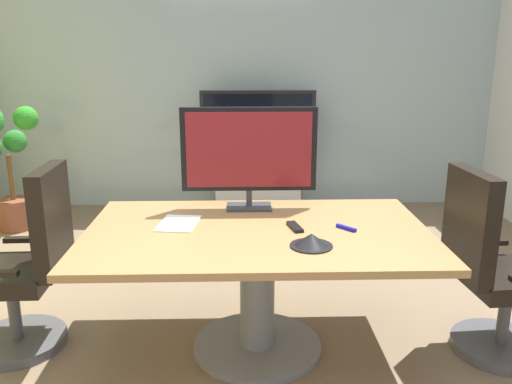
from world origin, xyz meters
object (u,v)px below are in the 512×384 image
at_px(office_chair_right, 493,280).
at_px(potted_plant, 4,158).
at_px(office_chair_left, 27,275).
at_px(wall_display_unit, 258,172).
at_px(conference_table, 257,260).
at_px(tv_monitor, 249,152).
at_px(remote_control, 295,227).
at_px(conference_phone, 311,241).

relative_size(office_chair_right, potted_plant, 0.87).
xyz_separation_m(office_chair_left, wall_display_unit, (1.43, 2.67, -0.01)).
distance_m(conference_table, office_chair_right, 1.34).
bearing_deg(conference_table, tv_monitor, 95.24).
bearing_deg(conference_table, remote_control, 3.79).
bearing_deg(potted_plant, remote_control, -40.56).
distance_m(tv_monitor, wall_display_unit, 2.41).
relative_size(tv_monitor, remote_control, 4.94).
bearing_deg(tv_monitor, office_chair_right, -20.12).
relative_size(office_chair_right, tv_monitor, 1.30).
height_order(conference_table, potted_plant, potted_plant).
bearing_deg(office_chair_right, remote_control, 81.37).
distance_m(tv_monitor, potted_plant, 2.94).
xyz_separation_m(conference_phone, remote_control, (-0.05, 0.29, -0.02)).
bearing_deg(remote_control, office_chair_left, 165.92).
xyz_separation_m(wall_display_unit, potted_plant, (-2.44, -0.53, 0.27)).
bearing_deg(potted_plant, wall_display_unit, 12.37).
bearing_deg(office_chair_right, wall_display_unit, 19.92).
distance_m(office_chair_right, tv_monitor, 1.60).
distance_m(office_chair_left, remote_control, 1.57).
bearing_deg(conference_phone, wall_display_unit, 93.33).
xyz_separation_m(office_chair_left, tv_monitor, (1.29, 0.36, 0.65)).
distance_m(conference_table, potted_plant, 3.22).
height_order(office_chair_right, wall_display_unit, wall_display_unit).
bearing_deg(office_chair_left, office_chair_right, 85.62).
xyz_separation_m(office_chair_right, potted_plant, (-3.68, 2.28, 0.26)).
bearing_deg(potted_plant, conference_phone, -43.45).
distance_m(office_chair_right, conference_phone, 1.13).
bearing_deg(remote_control, potted_plant, 127.26).
xyz_separation_m(office_chair_left, office_chair_right, (2.67, -0.14, 0.00)).
xyz_separation_m(conference_table, office_chair_right, (1.33, -0.08, -0.10)).
distance_m(potted_plant, conference_phone, 3.60).
relative_size(office_chair_left, potted_plant, 0.87).
xyz_separation_m(conference_table, potted_plant, (-2.34, 2.20, 0.16)).
bearing_deg(conference_phone, remote_control, 100.82).
height_order(wall_display_unit, remote_control, wall_display_unit).
bearing_deg(conference_table, wall_display_unit, 88.07).
height_order(office_chair_left, potted_plant, potted_plant).
bearing_deg(wall_display_unit, tv_monitor, -93.25).
xyz_separation_m(office_chair_right, wall_display_unit, (-1.24, 2.81, -0.01)).
relative_size(conference_table, remote_control, 11.29).
height_order(office_chair_right, remote_control, office_chair_right).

